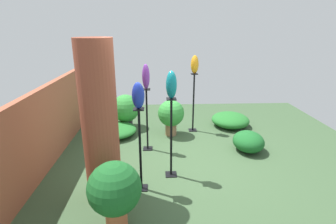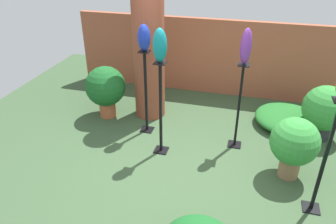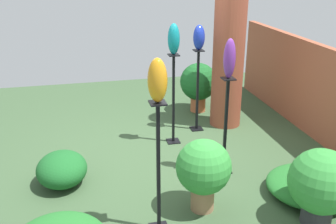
# 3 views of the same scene
# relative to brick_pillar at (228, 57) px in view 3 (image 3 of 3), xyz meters

# --- Properties ---
(ground_plane) EXTENTS (8.00, 8.00, 0.00)m
(ground_plane) POSITION_rel_brick_pillar_xyz_m (0.94, -1.37, -1.20)
(ground_plane) COLOR #385133
(brick_wall_back) EXTENTS (5.60, 0.12, 1.49)m
(brick_wall_back) POSITION_rel_brick_pillar_xyz_m (0.94, 1.23, -0.45)
(brick_wall_back) COLOR #9E5138
(brick_wall_back) RESTS_ON ground
(brick_pillar) EXTENTS (0.53, 0.53, 2.39)m
(brick_pillar) POSITION_rel_brick_pillar_xyz_m (0.00, 0.00, 0.00)
(brick_pillar) COLOR brown
(brick_pillar) RESTS_ON ground
(pedestal_violet) EXTENTS (0.20, 0.20, 1.33)m
(pedestal_violet) POSITION_rel_brick_pillar_xyz_m (1.57, -0.62, -0.58)
(pedestal_violet) COLOR black
(pedestal_violet) RESTS_ON ground
(pedestal_amber) EXTENTS (0.20, 0.20, 1.46)m
(pedestal_amber) POSITION_rel_brick_pillar_xyz_m (2.58, -1.73, -0.52)
(pedestal_amber) COLOR black
(pedestal_amber) RESTS_ON ground
(pedestal_teal) EXTENTS (0.20, 0.20, 1.42)m
(pedestal_teal) POSITION_rel_brick_pillar_xyz_m (0.51, -1.07, -0.54)
(pedestal_teal) COLOR black
(pedestal_teal) RESTS_ON ground
(pedestal_cobalt) EXTENTS (0.20, 0.20, 1.37)m
(pedestal_cobalt) POSITION_rel_brick_pillar_xyz_m (0.12, -0.56, -0.56)
(pedestal_cobalt) COLOR black
(pedestal_cobalt) RESTS_ON ground
(art_vase_violet) EXTENTS (0.15, 0.15, 0.50)m
(art_vase_violet) POSITION_rel_brick_pillar_xyz_m (1.57, -0.62, 0.38)
(art_vase_violet) COLOR #6B2D8C
(art_vase_violet) RESTS_ON pedestal_violet
(art_vase_amber) EXTENTS (0.19, 0.19, 0.43)m
(art_vase_amber) POSITION_rel_brick_pillar_xyz_m (2.58, -1.73, 0.47)
(art_vase_amber) COLOR orange
(art_vase_amber) RESTS_ON pedestal_amber
(art_vase_teal) EXTENTS (0.19, 0.18, 0.45)m
(art_vase_teal) POSITION_rel_brick_pillar_xyz_m (0.51, -1.07, 0.44)
(art_vase_teal) COLOR #0F727A
(art_vase_teal) RESTS_ON pedestal_teal
(art_vase_cobalt) EXTENTS (0.19, 0.19, 0.40)m
(art_vase_cobalt) POSITION_rel_brick_pillar_xyz_m (0.12, -0.56, 0.37)
(art_vase_cobalt) COLOR #192D9E
(art_vase_cobalt) RESTS_ON pedestal_cobalt
(potted_plant_front_right) EXTENTS (0.71, 0.71, 0.88)m
(potted_plant_front_right) POSITION_rel_brick_pillar_xyz_m (2.87, -0.02, -0.70)
(potted_plant_front_right) COLOR #2D2D33
(potted_plant_front_right) RESTS_ON ground
(potted_plant_walkway_edge) EXTENTS (0.70, 0.70, 0.93)m
(potted_plant_walkway_edge) POSITION_rel_brick_pillar_xyz_m (-0.71, -0.28, -0.64)
(potted_plant_walkway_edge) COLOR #B25B38
(potted_plant_walkway_edge) RESTS_ON ground
(potted_plant_back_center) EXTENTS (0.63, 0.63, 0.87)m
(potted_plant_back_center) POSITION_rel_brick_pillar_xyz_m (2.34, -1.16, -0.68)
(potted_plant_back_center) COLOR #936B4C
(potted_plant_back_center) RESTS_ON ground
(foliage_bed_west) EXTENTS (1.05, 1.09, 0.26)m
(foliage_bed_west) POSITION_rel_brick_pillar_xyz_m (2.37, 0.22, -1.07)
(foliage_bed_west) COLOR #236B28
(foliage_bed_west) RESTS_ON ground
(foliage_bed_center) EXTENTS (0.75, 0.64, 0.42)m
(foliage_bed_center) POSITION_rel_brick_pillar_xyz_m (1.40, -2.76, -0.99)
(foliage_bed_center) COLOR #195923
(foliage_bed_center) RESTS_ON ground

